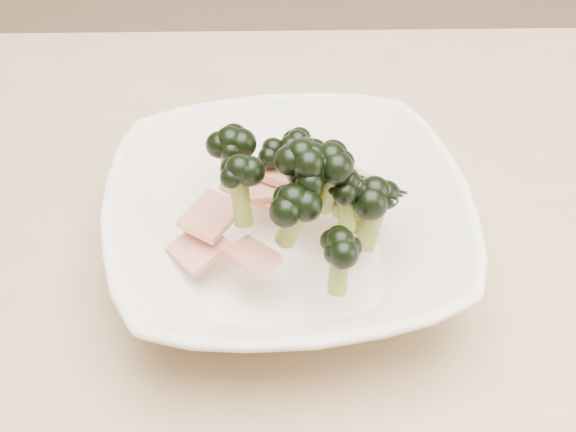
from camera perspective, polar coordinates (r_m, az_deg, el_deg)
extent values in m
cube|color=tan|center=(0.66, 8.43, -6.03)|extent=(1.20, 0.80, 0.04)
imported|color=silver|center=(0.64, 0.00, -1.00)|extent=(0.31, 0.31, 0.07)
cylinder|color=olive|center=(0.60, 1.48, 1.31)|extent=(0.02, 0.01, 0.04)
ellipsoid|color=black|center=(0.58, 1.52, 3.05)|extent=(0.03, 0.03, 0.03)
cylinder|color=olive|center=(0.67, -1.05, 3.38)|extent=(0.02, 0.01, 0.03)
ellipsoid|color=black|center=(0.66, -1.07, 4.77)|extent=(0.03, 0.03, 0.03)
cylinder|color=olive|center=(0.66, -4.03, 3.33)|extent=(0.02, 0.03, 0.05)
ellipsoid|color=black|center=(0.64, -4.16, 5.39)|extent=(0.04, 0.04, 0.03)
cylinder|color=olive|center=(0.59, 0.33, -0.70)|extent=(0.03, 0.02, 0.04)
ellipsoid|color=black|center=(0.57, 0.34, 1.14)|extent=(0.04, 0.04, 0.03)
cylinder|color=olive|center=(0.61, 1.79, 2.71)|extent=(0.02, 0.02, 0.04)
ellipsoid|color=black|center=(0.60, 1.83, 4.50)|extent=(0.04, 0.04, 0.03)
cylinder|color=olive|center=(0.61, 4.16, 0.61)|extent=(0.02, 0.02, 0.04)
ellipsoid|color=black|center=(0.59, 4.28, 2.37)|extent=(0.03, 0.03, 0.03)
cylinder|color=olive|center=(0.63, 3.95, 0.96)|extent=(0.02, 0.02, 0.03)
ellipsoid|color=black|center=(0.62, 4.02, 2.18)|extent=(0.03, 0.03, 0.03)
cylinder|color=olive|center=(0.63, 5.33, 0.23)|extent=(0.02, 0.02, 0.04)
ellipsoid|color=black|center=(0.62, 5.46, 1.76)|extent=(0.04, 0.04, 0.03)
cylinder|color=olive|center=(0.67, 0.66, 3.81)|extent=(0.02, 0.01, 0.04)
ellipsoid|color=black|center=(0.66, 0.68, 5.36)|extent=(0.03, 0.03, 0.03)
cylinder|color=olive|center=(0.60, 2.97, 1.91)|extent=(0.02, 0.03, 0.05)
ellipsoid|color=black|center=(0.58, 3.07, 4.18)|extent=(0.04, 0.04, 0.03)
cylinder|color=olive|center=(0.65, 1.09, 3.30)|extent=(0.01, 0.02, 0.03)
ellipsoid|color=black|center=(0.64, 1.12, 4.73)|extent=(0.03, 0.03, 0.02)
cylinder|color=olive|center=(0.60, -3.38, 1.28)|extent=(0.02, 0.02, 0.05)
ellipsoid|color=black|center=(0.58, -3.49, 3.38)|extent=(0.04, 0.04, 0.03)
cylinder|color=olive|center=(0.62, 5.96, -0.43)|extent=(0.02, 0.02, 0.05)
ellipsoid|color=black|center=(0.60, 6.17, 1.73)|extent=(0.04, 0.04, 0.03)
cylinder|color=olive|center=(0.60, 0.90, 2.19)|extent=(0.03, 0.02, 0.05)
ellipsoid|color=black|center=(0.58, 0.93, 4.42)|extent=(0.04, 0.04, 0.03)
cylinder|color=olive|center=(0.58, 3.64, -3.70)|extent=(0.02, 0.02, 0.04)
ellipsoid|color=black|center=(0.56, 3.76, -1.88)|extent=(0.04, 0.04, 0.03)
cube|color=maroon|center=(0.66, -0.75, 2.02)|extent=(0.06, 0.03, 0.01)
cube|color=maroon|center=(0.65, 2.56, 1.79)|extent=(0.06, 0.04, 0.02)
cube|color=maroon|center=(0.60, -2.57, -2.85)|extent=(0.05, 0.05, 0.02)
cube|color=maroon|center=(0.67, -2.31, 1.99)|extent=(0.06, 0.06, 0.01)
cube|color=maroon|center=(0.63, -6.35, -2.26)|extent=(0.05, 0.05, 0.02)
cube|color=maroon|center=(0.63, -5.50, 0.01)|extent=(0.05, 0.06, 0.01)
cube|color=maroon|center=(0.66, 0.06, 2.87)|extent=(0.05, 0.05, 0.02)
cube|color=maroon|center=(0.66, 4.82, 2.30)|extent=(0.05, 0.05, 0.02)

